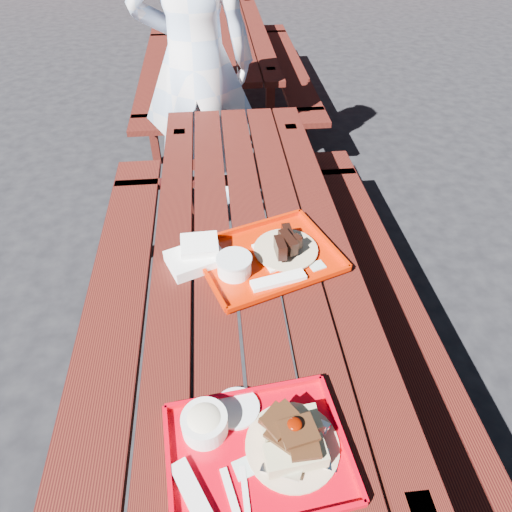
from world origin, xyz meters
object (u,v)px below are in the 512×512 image
object	(u,v)px
picnic_table_near	(252,279)
near_tray	(256,441)
person	(195,63)
far_tray	(266,257)
picnic_table_far	(222,52)

from	to	relation	value
picnic_table_near	near_tray	xyz separation A→B (m)	(-0.06, -0.79, 0.22)
picnic_table_near	person	distance (m)	1.47
far_tray	person	size ratio (longest dim) A/B	0.30
near_tray	person	distance (m)	2.21
far_tray	picnic_table_near	bearing A→B (deg)	111.34
picnic_table_near	near_tray	world-z (taller)	near_tray
picnic_table_near	picnic_table_far	bearing A→B (deg)	90.00
picnic_table_far	far_tray	xyz separation A→B (m)	(0.04, -2.91, 0.21)
picnic_table_near	far_tray	xyz separation A→B (m)	(0.04, -0.11, 0.21)
picnic_table_near	person	bearing A→B (deg)	98.03
picnic_table_far	person	distance (m)	1.46
picnic_table_far	person	bearing A→B (deg)	-98.09
picnic_table_far	far_tray	distance (m)	2.92
picnic_table_near	person	world-z (taller)	person
far_tray	person	bearing A→B (deg)	99.03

